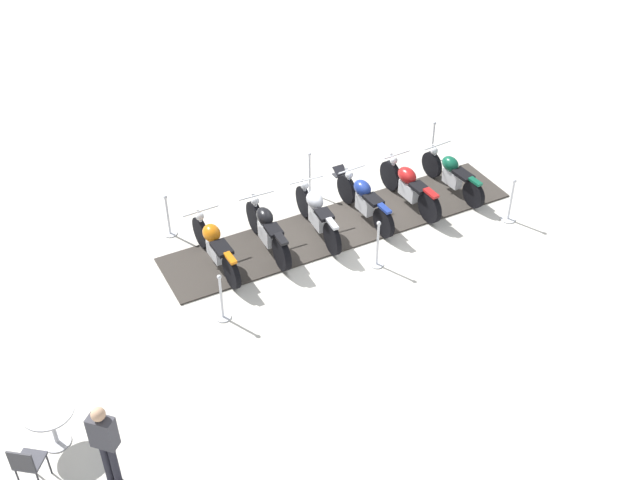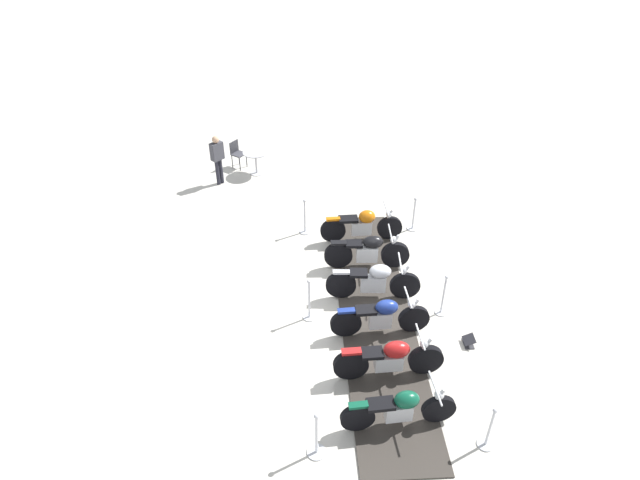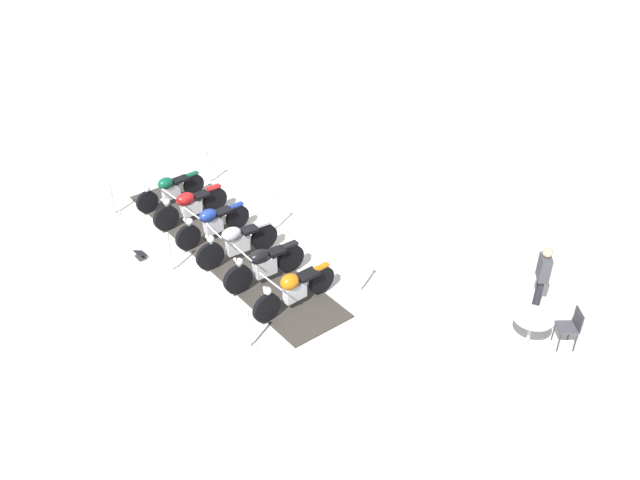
% 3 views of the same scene
% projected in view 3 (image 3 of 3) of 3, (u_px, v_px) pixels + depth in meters
% --- Properties ---
extents(ground_plane, '(80.00, 80.00, 0.00)m').
position_uv_depth(ground_plane, '(227.00, 249.00, 16.17)').
color(ground_plane, beige).
extents(display_platform, '(7.67, 5.89, 0.04)m').
position_uv_depth(display_platform, '(227.00, 249.00, 16.16)').
color(display_platform, '#38332D').
rests_on(display_platform, ground_plane).
extents(motorcycle_forest, '(1.42, 1.77, 0.94)m').
position_uv_depth(motorcycle_forest, '(169.00, 189.00, 17.83)').
color(motorcycle_forest, black).
rests_on(motorcycle_forest, display_platform).
extents(motorcycle_maroon, '(1.44, 1.88, 1.04)m').
position_uv_depth(motorcycle_maroon, '(190.00, 205.00, 17.04)').
color(motorcycle_maroon, black).
rests_on(motorcycle_maroon, display_platform).
extents(motorcycle_navy, '(1.40, 1.83, 1.00)m').
position_uv_depth(motorcycle_navy, '(212.00, 223.00, 16.25)').
color(motorcycle_navy, black).
rests_on(motorcycle_navy, display_platform).
extents(motorcycle_chrome, '(1.25, 1.98, 1.05)m').
position_uv_depth(motorcycle_chrome, '(236.00, 242.00, 15.46)').
color(motorcycle_chrome, black).
rests_on(motorcycle_chrome, display_platform).
extents(motorcycle_black, '(1.27, 1.91, 1.05)m').
position_uv_depth(motorcycle_black, '(264.00, 265.00, 14.70)').
color(motorcycle_black, black).
rests_on(motorcycle_black, display_platform).
extents(motorcycle_copper, '(1.40, 1.88, 1.00)m').
position_uv_depth(motorcycle_copper, '(294.00, 289.00, 13.91)').
color(motorcycle_copper, black).
rests_on(motorcycle_copper, display_platform).
extents(stanchion_right_rear, '(0.31, 0.31, 1.03)m').
position_uv_depth(stanchion_right_rear, '(249.00, 335.00, 12.91)').
color(stanchion_right_rear, silver).
rests_on(stanchion_right_rear, ground_plane).
extents(stanchion_right_front, '(0.31, 0.31, 1.01)m').
position_uv_depth(stanchion_right_front, '(113.00, 204.00, 17.46)').
color(stanchion_right_front, silver).
rests_on(stanchion_right_front, ground_plane).
extents(stanchion_left_rear, '(0.31, 0.31, 1.07)m').
position_uv_depth(stanchion_left_rear, '(361.00, 279.00, 14.49)').
color(stanchion_left_rear, silver).
rests_on(stanchion_left_rear, ground_plane).
extents(stanchion_left_mid, '(0.30, 0.30, 1.12)m').
position_uv_depth(stanchion_left_mid, '(275.00, 217.00, 16.75)').
color(stanchion_left_mid, silver).
rests_on(stanchion_left_mid, ground_plane).
extents(stanchion_right_mid, '(0.29, 0.29, 1.11)m').
position_uv_depth(stanchion_right_mid, '(171.00, 257.00, 15.16)').
color(stanchion_right_mid, silver).
rests_on(stanchion_right_mid, ground_plane).
extents(stanchion_left_front, '(0.35, 0.35, 1.08)m').
position_uv_depth(stanchion_left_front, '(209.00, 173.00, 19.06)').
color(stanchion_left_front, silver).
rests_on(stanchion_left_front, ground_plane).
extents(info_placard, '(0.39, 0.36, 0.20)m').
position_uv_depth(info_placard, '(141.00, 255.00, 15.81)').
color(info_placard, '#333338').
rests_on(info_placard, ground_plane).
extents(cafe_table, '(0.83, 0.83, 0.78)m').
position_uv_depth(cafe_table, '(531.00, 324.00, 12.82)').
color(cafe_table, '#B7B7BC').
rests_on(cafe_table, ground_plane).
extents(cafe_chair_near_table, '(0.42, 0.42, 0.91)m').
position_uv_depth(cafe_chair_near_table, '(571.00, 326.00, 12.86)').
color(cafe_chair_near_table, '#2D2D33').
rests_on(cafe_chair_near_table, ground_plane).
extents(bystander_person, '(0.44, 0.30, 1.65)m').
position_uv_depth(bystander_person, '(543.00, 274.00, 13.61)').
color(bystander_person, '#23232D').
rests_on(bystander_person, ground_plane).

